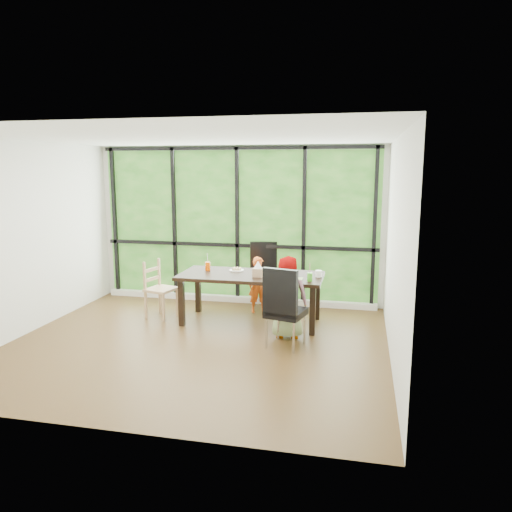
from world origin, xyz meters
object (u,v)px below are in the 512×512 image
child_toddler (259,285)px  tissue_box (258,272)px  orange_cup (208,266)px  green_cup (310,277)px  chair_end_beech (161,289)px  white_mug (319,274)px  chair_window_leather (264,275)px  plate_far (237,270)px  child_older (287,297)px  dining_table (251,298)px  chair_interior_leather (286,307)px  plate_near (290,278)px

child_toddler → tissue_box: size_ratio=6.30×
orange_cup → green_cup: orange_cup is taller
chair_end_beech → child_toddler: (1.43, 0.61, 0.01)m
tissue_box → white_mug: bearing=10.2°
chair_window_leather → plate_far: 0.81m
child_toddler → white_mug: size_ratio=9.37×
orange_cup → white_mug: size_ratio=1.34×
child_older → tissue_box: 0.68m
child_older → orange_cup: size_ratio=8.77×
dining_table → tissue_box: tissue_box is taller
dining_table → plate_far: 0.52m
chair_window_leather → plate_far: size_ratio=4.78×
chair_interior_leather → orange_cup: chair_interior_leather is taller
child_older → plate_far: size_ratio=5.06×
dining_table → tissue_box: bearing=-42.9°
chair_end_beech → child_toddler: bearing=-52.9°
orange_cup → tissue_box: size_ratio=0.90×
orange_cup → plate_near: bearing=-14.0°
plate_near → plate_far: bearing=156.0°
plate_near → orange_cup: size_ratio=1.76×
plate_far → green_cup: (1.19, -0.47, 0.05)m
child_older → tissue_box: size_ratio=7.88×
chair_interior_leather → plate_far: size_ratio=4.78×
chair_end_beech → plate_far: 1.22m
child_older → plate_far: child_older is taller
child_toddler → orange_cup: bearing=-171.6°
tissue_box → chair_window_leather: bearing=96.3°
child_toddler → chair_interior_leather: bearing=-87.4°
plate_near → orange_cup: bearing=166.0°
child_toddler → tissue_box: (0.14, -0.70, 0.36)m
child_toddler → chair_window_leather: bearing=64.8°
chair_window_leather → chair_end_beech: chair_window_leather is taller
green_cup → child_toddler: bearing=137.6°
white_mug → chair_end_beech: bearing=-178.4°
chair_end_beech → tissue_box: 1.61m
chair_end_beech → green_cup: (2.34, -0.23, 0.36)m
green_cup → plate_far: bearing=158.4°
chair_window_leather → white_mug: bearing=-58.5°
dining_table → child_older: size_ratio=1.87×
child_older → orange_cup: child_older is taller
chair_interior_leather → chair_end_beech: 2.28m
chair_end_beech → plate_far: bearing=-63.9°
chair_end_beech → child_toddler: size_ratio=0.99×
plate_near → child_toddler: bearing=129.0°
child_toddler → plate_near: bearing=-73.0°
plate_far → green_cup: bearing=-21.6°
chair_window_leather → plate_far: (-0.30, -0.72, 0.22)m
dining_table → green_cup: (0.91, -0.26, 0.44)m
plate_far → white_mug: bearing=-7.9°
green_cup → white_mug: size_ratio=1.24×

